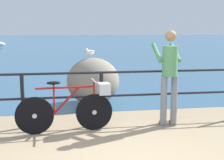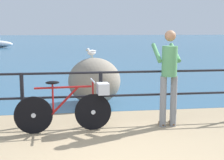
{
  "view_description": "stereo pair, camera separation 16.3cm",
  "coord_description": "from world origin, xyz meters",
  "px_view_note": "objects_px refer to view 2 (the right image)",
  "views": [
    {
      "loc": [
        -0.72,
        -3.94,
        1.8
      ],
      "look_at": [
        0.27,
        2.13,
        0.79
      ],
      "focal_mm": 49.67,
      "sensor_mm": 36.0,
      "label": 1
    },
    {
      "loc": [
        -0.56,
        -3.97,
        1.8
      ],
      "look_at": [
        0.27,
        2.13,
        0.79
      ],
      "focal_mm": 49.67,
      "sensor_mm": 36.0,
      "label": 2
    }
  ],
  "objects_px": {
    "person_at_railing": "(169,74)",
    "breakwater_boulder_main": "(94,81)",
    "seagull": "(91,52)",
    "bicycle": "(72,106)"
  },
  "relations": [
    {
      "from": "person_at_railing",
      "to": "breakwater_boulder_main",
      "type": "height_order",
      "value": "person_at_railing"
    },
    {
      "from": "bicycle",
      "to": "breakwater_boulder_main",
      "type": "relative_size",
      "value": 1.35
    },
    {
      "from": "person_at_railing",
      "to": "breakwater_boulder_main",
      "type": "xyz_separation_m",
      "value": [
        -1.22,
        1.94,
        -0.43
      ]
    },
    {
      "from": "breakwater_boulder_main",
      "to": "seagull",
      "type": "distance_m",
      "value": 0.7
    },
    {
      "from": "person_at_railing",
      "to": "breakwater_boulder_main",
      "type": "relative_size",
      "value": 1.41
    },
    {
      "from": "person_at_railing",
      "to": "seagull",
      "type": "distance_m",
      "value": 2.38
    },
    {
      "from": "seagull",
      "to": "bicycle",
      "type": "bearing_deg",
      "value": 36.88
    },
    {
      "from": "bicycle",
      "to": "seagull",
      "type": "distance_m",
      "value": 2.25
    },
    {
      "from": "bicycle",
      "to": "person_at_railing",
      "type": "bearing_deg",
      "value": -2.09
    },
    {
      "from": "breakwater_boulder_main",
      "to": "seagull",
      "type": "bearing_deg",
      "value": 145.25
    }
  ]
}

